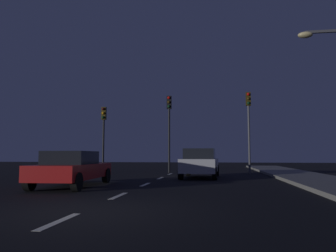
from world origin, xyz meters
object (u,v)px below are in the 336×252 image
at_px(traffic_signal_left, 104,126).
at_px(traffic_signal_right, 249,117).
at_px(car_adjacent_lane, 72,168).
at_px(traffic_signal_center, 169,119).
at_px(car_stopped_ahead, 200,163).

xyz_separation_m(traffic_signal_left, traffic_signal_right, (10.06, 0.00, 0.51)).
bearing_deg(car_adjacent_lane, traffic_signal_right, 52.47).
relative_size(traffic_signal_center, traffic_signal_right, 0.98).
distance_m(traffic_signal_center, traffic_signal_right, 5.36).
relative_size(traffic_signal_left, car_stopped_ahead, 1.11).
distance_m(traffic_signal_left, traffic_signal_right, 10.07).
bearing_deg(car_stopped_ahead, traffic_signal_center, 117.15).
height_order(traffic_signal_left, traffic_signal_center, traffic_signal_center).
distance_m(traffic_signal_right, car_stopped_ahead, 6.19).
height_order(traffic_signal_right, car_adjacent_lane, traffic_signal_right).
bearing_deg(car_stopped_ahead, car_adjacent_lane, -129.96).
bearing_deg(traffic_signal_center, traffic_signal_right, 0.00).
distance_m(traffic_signal_left, car_stopped_ahead, 8.67).
height_order(traffic_signal_left, car_adjacent_lane, traffic_signal_left).
bearing_deg(car_stopped_ahead, traffic_signal_left, 147.33).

